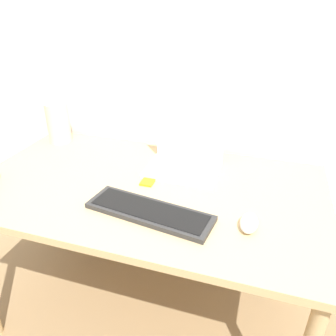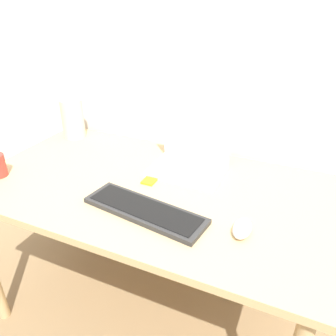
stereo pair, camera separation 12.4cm
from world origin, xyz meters
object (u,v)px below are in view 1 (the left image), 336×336
Objects in this scene: laptop at (185,157)px; mp3_player at (148,182)px; vase at (57,115)px; mouse at (249,223)px; keyboard at (149,212)px.

mp3_player is (-0.11, -0.17, -0.05)m from laptop.
mouse is at bearing -23.30° from vase.
mouse is 0.37× the size of vase.
keyboard is 0.82m from vase.
keyboard is 0.34m from mouse.
laptop reaches higher than keyboard.
keyboard is 1.61× the size of vase.
mp3_player is (-0.08, 0.19, -0.01)m from keyboard.
keyboard is 8.43× the size of mp3_player.
keyboard is 4.40× the size of mouse.
laptop is at bearing 85.36° from keyboard.
laptop is 0.21m from mp3_player.
mp3_player is at bearing -121.69° from laptop.
laptop is at bearing 58.31° from mp3_player.
laptop is 1.05× the size of vase.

